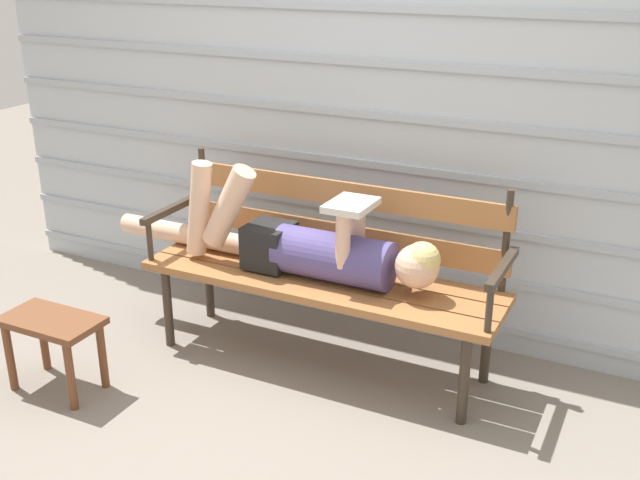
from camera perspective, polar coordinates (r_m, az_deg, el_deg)
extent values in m
plane|color=gray|center=(3.50, -1.29, -10.45)|extent=(12.00, 12.00, 0.00)
cube|color=#B2BCC6|center=(3.68, 3.65, 9.53)|extent=(4.39, 0.06, 2.18)
cube|color=#A3ADB7|center=(3.97, 3.13, -4.42)|extent=(4.39, 0.02, 0.04)
cube|color=#A3ADB7|center=(3.87, 3.20, -1.18)|extent=(4.39, 0.02, 0.04)
cube|color=#A3ADB7|center=(3.78, 3.27, 2.22)|extent=(4.39, 0.02, 0.04)
cube|color=#A3ADB7|center=(3.71, 3.35, 5.76)|extent=(4.39, 0.02, 0.04)
cube|color=#A3ADB7|center=(3.65, 3.44, 9.43)|extent=(4.39, 0.02, 0.04)
cube|color=#A3ADB7|center=(3.61, 3.52, 13.20)|extent=(4.39, 0.02, 0.04)
cube|color=#A3ADB7|center=(3.58, 3.61, 17.04)|extent=(4.39, 0.02, 0.04)
cube|color=#9E6638|center=(3.32, -1.17, -4.05)|extent=(1.67, 0.14, 0.04)
cube|color=#9E6638|center=(3.44, 0.00, -3.07)|extent=(1.67, 0.14, 0.04)
cube|color=#9E6638|center=(3.56, 1.08, -2.17)|extent=(1.67, 0.14, 0.04)
cube|color=#9E6638|center=(3.57, 1.59, 0.35)|extent=(1.61, 0.05, 0.11)
cube|color=#9E6638|center=(3.50, 1.62, 3.53)|extent=(1.61, 0.05, 0.11)
cylinder|color=#382D23|center=(3.90, -8.74, 3.57)|extent=(0.03, 0.03, 0.46)
cylinder|color=#382D23|center=(3.31, 13.81, -0.10)|extent=(0.03, 0.03, 0.46)
cylinder|color=#382D23|center=(3.76, -11.38, -5.01)|extent=(0.04, 0.04, 0.40)
cylinder|color=#382D23|center=(3.17, 10.76, -10.30)|extent=(0.04, 0.04, 0.40)
cylinder|color=#382D23|center=(4.01, -8.35, -3.04)|extent=(0.04, 0.04, 0.40)
cylinder|color=#382D23|center=(3.47, 12.41, -7.47)|extent=(0.04, 0.04, 0.40)
cube|color=#382D23|center=(3.76, -11.16, 2.28)|extent=(0.04, 0.43, 0.03)
cylinder|color=#382D23|center=(3.67, -12.70, -0.02)|extent=(0.03, 0.03, 0.20)
cube|color=#382D23|center=(3.11, 13.56, -2.08)|extent=(0.04, 0.43, 0.03)
cylinder|color=#382D23|center=(2.99, 12.59, -5.06)|extent=(0.03, 0.03, 0.20)
cylinder|color=#514784|center=(3.36, 1.04, -1.30)|extent=(0.54, 0.22, 0.22)
cube|color=black|center=(3.50, -3.83, -0.37)|extent=(0.20, 0.21, 0.20)
sphere|color=beige|center=(3.22, 7.32, -1.98)|extent=(0.19, 0.19, 0.19)
sphere|color=#E0C67A|center=(3.20, 7.68, -1.49)|extent=(0.16, 0.16, 0.16)
cylinder|color=beige|center=(3.48, -6.89, 2.52)|extent=(0.29, 0.11, 0.41)
cylinder|color=beige|center=(3.58, -9.07, 2.35)|extent=(0.16, 0.09, 0.46)
cylinder|color=beige|center=(3.82, -9.68, 0.36)|extent=(0.81, 0.10, 0.10)
cylinder|color=beige|center=(3.22, 1.74, -0.05)|extent=(0.06, 0.06, 0.24)
cylinder|color=beige|center=(3.35, 2.88, 0.84)|extent=(0.06, 0.06, 0.24)
cube|color=silver|center=(3.24, 2.36, 2.64)|extent=(0.18, 0.25, 0.04)
cube|color=brown|center=(3.48, -19.55, -5.76)|extent=(0.44, 0.24, 0.03)
cylinder|color=brown|center=(3.62, -22.27, -8.17)|extent=(0.04, 0.04, 0.32)
cylinder|color=brown|center=(3.39, -18.23, -9.70)|extent=(0.04, 0.04, 0.32)
cylinder|color=brown|center=(3.73, -20.08, -6.94)|extent=(0.04, 0.04, 0.32)
cylinder|color=brown|center=(3.51, -16.03, -8.31)|extent=(0.04, 0.04, 0.32)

